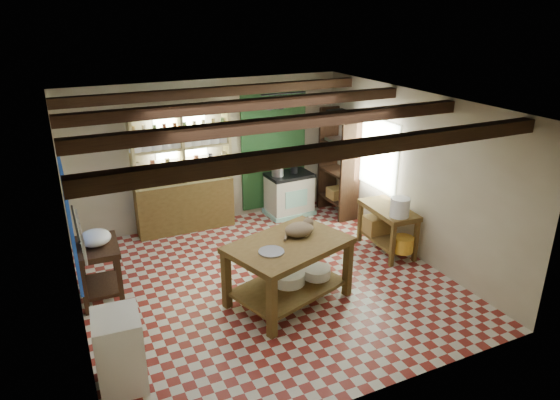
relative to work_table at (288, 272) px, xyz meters
name	(u,v)px	position (x,y,z in m)	size (l,w,h in m)	color
floor	(267,283)	(-0.08, 0.56, -0.45)	(5.00, 5.00, 0.02)	maroon
ceiling	(265,104)	(-0.08, 0.56, 2.16)	(5.00, 5.00, 0.02)	#404044
wall_back	(209,153)	(-0.08, 3.06, 0.86)	(5.00, 0.04, 2.60)	#B8B094
wall_front	(372,286)	(-0.08, -1.94, 0.86)	(5.00, 0.04, 2.60)	#B8B094
wall_left	(69,233)	(-2.58, 0.56, 0.86)	(0.04, 5.00, 2.60)	#B8B094
wall_right	(412,175)	(2.42, 0.56, 0.86)	(0.04, 5.00, 2.60)	#B8B094
ceiling_beams	(265,113)	(-0.08, 0.56, 2.04)	(5.00, 3.80, 0.15)	#351F12
blue_wall_patch	(69,220)	(-2.55, 1.46, 0.66)	(0.04, 1.40, 1.60)	blue
green_wall_patch	(274,149)	(1.17, 3.03, 0.81)	(1.30, 0.04, 2.30)	#1C461E
window_back	(181,135)	(-0.58, 3.04, 1.26)	(0.90, 0.02, 0.80)	beige
window_right	(374,153)	(2.40, 1.56, 0.96)	(0.02, 1.30, 1.20)	beige
utensil_rail	(77,234)	(-2.52, -0.64, 1.34)	(0.06, 0.90, 0.28)	black
pot_rack	(283,103)	(1.17, 2.61, 1.74)	(0.86, 0.12, 0.36)	black
shelving_unit	(183,171)	(-0.63, 2.87, 0.66)	(1.70, 0.34, 2.20)	tan
tall_rack	(339,164)	(2.20, 2.36, 0.56)	(0.40, 0.86, 2.00)	#351F12
work_table	(288,272)	(0.00, 0.00, 0.00)	(1.54, 1.03, 0.88)	brown
stove	(289,194)	(1.35, 2.71, -0.03)	(0.84, 0.57, 0.82)	beige
prep_table	(100,272)	(-2.28, 1.15, -0.03)	(0.55, 0.80, 0.81)	#351F12
white_cabinet	(120,351)	(-2.30, -0.70, -0.01)	(0.47, 0.56, 0.85)	white
right_counter	(387,229)	(2.10, 0.65, -0.06)	(0.53, 1.06, 0.76)	brown
cat	(299,230)	(0.22, 0.12, 0.53)	(0.41, 0.31, 0.18)	#826B4C
steel_tray	(271,252)	(-0.32, -0.15, 0.45)	(0.33, 0.33, 0.02)	#9E9DA5
basin_large	(288,278)	(0.03, 0.06, -0.13)	(0.45, 0.45, 0.16)	white
basin_small	(316,272)	(0.46, 0.04, -0.14)	(0.39, 0.39, 0.14)	white
kettle_left	(278,169)	(1.10, 2.69, 0.51)	(0.22, 0.22, 0.26)	#9E9DA5
kettle_right	(294,168)	(1.45, 2.71, 0.47)	(0.14, 0.14, 0.18)	black
enamel_bowl	(95,238)	(-2.28, 1.15, 0.47)	(0.41, 0.41, 0.21)	white
white_bucket	(400,207)	(2.03, 0.30, 0.47)	(0.29, 0.29, 0.29)	white
wicker_basket	(377,224)	(2.12, 0.95, -0.09)	(0.41, 0.32, 0.28)	#A37E41
yellow_tub	(403,244)	(2.08, 0.20, -0.12)	(0.32, 0.32, 0.24)	orange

